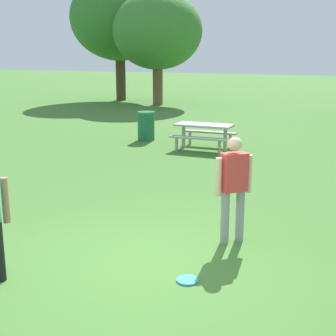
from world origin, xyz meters
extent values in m
plane|color=#447530|center=(0.00, 0.00, 0.00)|extent=(120.00, 120.00, 0.00)
cylinder|color=#9E7051|center=(-1.28, -1.05, 1.06)|extent=(0.09, 0.09, 0.58)
cylinder|color=gray|center=(1.01, 1.42, 0.41)|extent=(0.13, 0.13, 0.82)
cylinder|color=gray|center=(0.84, 1.23, 0.41)|extent=(0.13, 0.13, 0.82)
cube|color=#D83838|center=(0.93, 1.33, 1.11)|extent=(0.42, 0.43, 0.58)
sphere|color=beige|center=(0.93, 1.33, 1.53)|extent=(0.21, 0.21, 0.21)
cylinder|color=beige|center=(1.10, 1.52, 1.06)|extent=(0.09, 0.09, 0.58)
cylinder|color=beige|center=(0.75, 1.14, 1.06)|extent=(0.09, 0.09, 0.58)
cylinder|color=#2D9EDB|center=(0.81, -0.16, 0.01)|extent=(0.28, 0.28, 0.03)
cube|color=#B2ADA3|center=(-2.02, 7.84, 0.74)|extent=(1.73, 0.83, 0.06)
cube|color=#A49F96|center=(-1.99, 7.26, 0.44)|extent=(1.71, 0.33, 0.05)
cube|color=#A49F96|center=(-2.04, 8.42, 0.44)|extent=(1.71, 0.33, 0.05)
cylinder|color=#A49F96|center=(-2.68, 7.82, 0.35)|extent=(0.11, 0.11, 0.71)
cylinder|color=#A49F96|center=(-2.66, 7.24, 0.21)|extent=(0.09, 0.09, 0.41)
cylinder|color=#A49F96|center=(-2.70, 8.40, 0.21)|extent=(0.09, 0.09, 0.41)
cylinder|color=#A49F96|center=(-1.36, 7.87, 0.35)|extent=(0.11, 0.11, 0.71)
cylinder|color=#A49F96|center=(-1.33, 7.29, 0.21)|extent=(0.09, 0.09, 0.41)
cylinder|color=#A49F96|center=(-1.38, 8.45, 0.21)|extent=(0.09, 0.09, 0.41)
cylinder|color=#1E663D|center=(-4.31, 8.44, 0.45)|extent=(0.56, 0.56, 0.90)
cylinder|color=#287A4B|center=(-4.31, 8.44, 0.93)|extent=(0.59, 0.59, 0.06)
cylinder|color=#4C3823|center=(-12.12, 19.96, 1.64)|extent=(0.59, 0.59, 3.27)
ellipsoid|color=#33702D|center=(-12.12, 19.96, 4.88)|extent=(5.87, 5.87, 4.99)
cylinder|color=brown|center=(-8.88, 18.55, 1.34)|extent=(0.56, 0.56, 2.68)
ellipsoid|color=#3D7A33|center=(-8.88, 18.55, 4.03)|extent=(4.91, 4.91, 4.18)
camera|label=1|loc=(2.89, -5.19, 2.83)|focal=49.86mm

